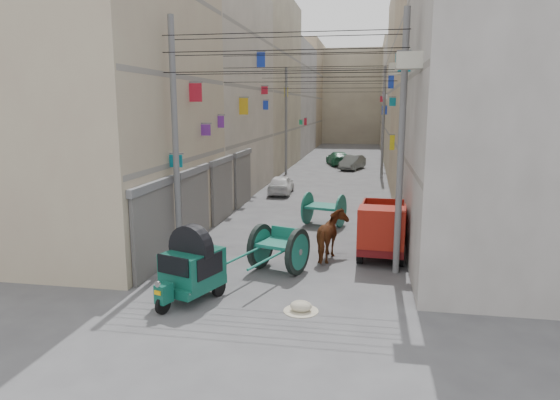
% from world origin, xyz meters
% --- Properties ---
extents(ground, '(140.00, 140.00, 0.00)m').
position_xyz_m(ground, '(0.00, 0.00, 0.00)').
color(ground, '#464648').
rests_on(ground, ground).
extents(building_row_left, '(8.00, 62.00, 14.00)m').
position_xyz_m(building_row_left, '(-8.00, 34.13, 6.46)').
color(building_row_left, tan).
rests_on(building_row_left, ground).
extents(building_row_right, '(8.00, 62.00, 14.00)m').
position_xyz_m(building_row_right, '(8.00, 34.13, 6.46)').
color(building_row_right, '#ACA6A1').
rests_on(building_row_right, ground).
extents(end_cap_building, '(22.00, 10.00, 13.00)m').
position_xyz_m(end_cap_building, '(0.00, 66.00, 6.50)').
color(end_cap_building, '#B1A78B').
rests_on(end_cap_building, ground).
extents(shutters_left, '(0.18, 14.40, 2.88)m').
position_xyz_m(shutters_left, '(-3.92, 10.38, 1.49)').
color(shutters_left, '#46464A').
rests_on(shutters_left, ground).
extents(signboards, '(8.22, 40.52, 5.67)m').
position_xyz_m(signboards, '(-0.01, 21.66, 3.43)').
color(signboards, white).
rests_on(signboards, ground).
extents(ac_units, '(0.70, 6.55, 3.35)m').
position_xyz_m(ac_units, '(3.65, 7.67, 7.43)').
color(ac_units, beige).
rests_on(ac_units, ground).
extents(utility_poles, '(7.40, 22.20, 8.00)m').
position_xyz_m(utility_poles, '(0.00, 17.00, 4.00)').
color(utility_poles, slate).
rests_on(utility_poles, ground).
extents(overhead_cables, '(7.40, 22.52, 1.12)m').
position_xyz_m(overhead_cables, '(0.00, 14.40, 6.77)').
color(overhead_cables, black).
rests_on(overhead_cables, ground).
extents(auto_rickshaw, '(1.75, 2.32, 1.58)m').
position_xyz_m(auto_rickshaw, '(-1.96, 2.74, 0.93)').
color(auto_rickshaw, black).
rests_on(auto_rickshaw, ground).
extents(tonga_cart, '(2.17, 3.43, 1.45)m').
position_xyz_m(tonga_cart, '(-0.07, 5.48, 0.76)').
color(tonga_cart, black).
rests_on(tonga_cart, ground).
extents(mini_truck, '(1.75, 3.53, 1.94)m').
position_xyz_m(mini_truck, '(3.17, 7.43, 0.93)').
color(mini_truck, black).
rests_on(mini_truck, ground).
extents(second_cart, '(1.94, 1.81, 1.44)m').
position_xyz_m(second_cart, '(0.78, 11.92, 0.77)').
color(second_cart, '#166050').
rests_on(second_cart, ground).
extents(feed_sack, '(0.56, 0.45, 0.28)m').
position_xyz_m(feed_sack, '(1.06, 2.44, 0.14)').
color(feed_sack, beige).
rests_on(feed_sack, ground).
extents(horse, '(1.09, 2.04, 1.65)m').
position_xyz_m(horse, '(1.50, 7.00, 0.83)').
color(horse, brown).
rests_on(horse, ground).
extents(distant_car_white, '(1.49, 3.39, 1.13)m').
position_xyz_m(distant_car_white, '(-2.49, 19.57, 0.57)').
color(distant_car_white, silver).
rests_on(distant_car_white, ground).
extents(distant_car_grey, '(2.22, 3.79, 1.18)m').
position_xyz_m(distant_car_grey, '(1.31, 32.19, 0.59)').
color(distant_car_grey, '#545956').
rests_on(distant_car_grey, ground).
extents(distant_car_green, '(2.64, 4.41, 1.20)m').
position_xyz_m(distant_car_green, '(-0.07, 35.16, 0.60)').
color(distant_car_green, '#21613E').
rests_on(distant_car_green, ground).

